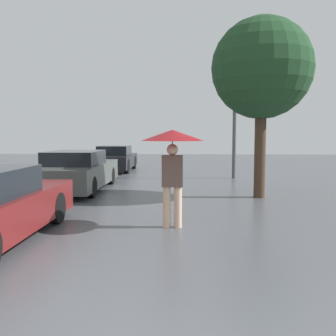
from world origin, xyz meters
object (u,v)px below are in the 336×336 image
at_px(parked_car_middle, 77,172).
at_px(street_lamp, 235,114).
at_px(parked_car_farthest, 115,159).
at_px(pedestrian, 172,147).
at_px(tree, 262,69).

bearing_deg(parked_car_middle, street_lamp, 32.32).
bearing_deg(parked_car_middle, parked_car_farthest, 89.12).
bearing_deg(parked_car_middle, pedestrian, -55.85).
bearing_deg(parked_car_farthest, parked_car_middle, -90.88).
bearing_deg(tree, pedestrian, -123.94).
height_order(pedestrian, street_lamp, street_lamp).
height_order(tree, street_lamp, tree).
relative_size(parked_car_farthest, tree, 0.79).
xyz_separation_m(parked_car_farthest, tree, (5.28, -7.23, 2.89)).
distance_m(pedestrian, street_lamp, 8.26).
height_order(pedestrian, parked_car_middle, pedestrian).
relative_size(pedestrian, parked_car_farthest, 0.48).
bearing_deg(pedestrian, parked_car_middle, 124.15).
height_order(pedestrian, parked_car_farthest, pedestrian).
distance_m(parked_car_farthest, street_lamp, 6.19).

